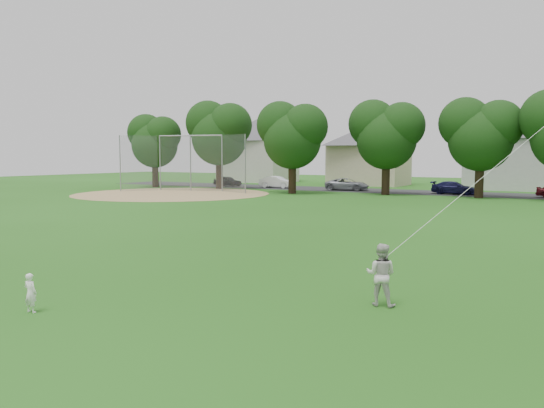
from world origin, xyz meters
The scene contains 9 objects.
ground centered at (0.00, 0.00, 0.00)m, with size 160.00×160.00×0.00m, color #1E4F12.
street centered at (0.00, 42.00, 0.01)m, with size 90.00×7.00×0.01m, color #2D2D30.
dirt_infield centered at (-26.00, 28.00, 0.01)m, with size 18.00×18.00×0.02m, color #9E7F51.
toddler centered at (-3.26, -1.98, 0.45)m, with size 0.32×0.21×0.89m, color white.
older_boy centered at (3.20, 2.59, 0.73)m, with size 0.71×0.55×1.46m, color beige.
kite centered at (5.04, 5.20, 3.06)m, with size 2.34×3.09×7.55m.
baseball_backstop centered at (-27.14, 31.68, 2.77)m, with size 12.05×5.27×5.54m.
parked_cars centered at (-2.84, 41.00, 0.62)m, with size 53.34×2.62×1.29m.
house_row centered at (0.12, 52.00, 4.84)m, with size 77.27×13.79×10.05m.
Camera 1 is at (7.30, -9.05, 3.46)m, focal length 35.00 mm.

